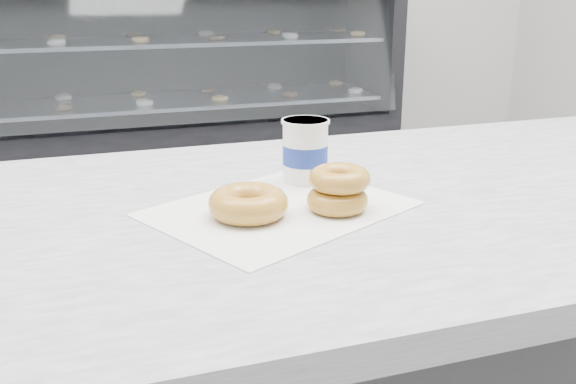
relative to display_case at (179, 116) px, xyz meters
name	(u,v)px	position (x,y,z in m)	size (l,w,h in m)	color
display_case	(179,116)	(0.00, 0.00, 0.00)	(2.40, 0.74, 1.25)	black
wax_paper	(280,209)	(-0.29, -2.74, 0.41)	(0.34, 0.26, 0.00)	white
donut_single	(248,203)	(-0.34, -2.76, 0.43)	(0.11, 0.11, 0.04)	gold
donut_stack	(338,189)	(-0.21, -2.77, 0.44)	(0.12, 0.12, 0.06)	gold
coffee_cup	(305,151)	(-0.21, -2.63, 0.46)	(0.09, 0.09, 0.10)	white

